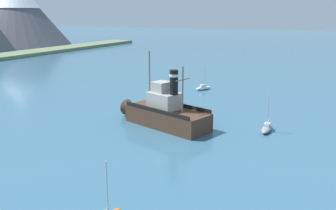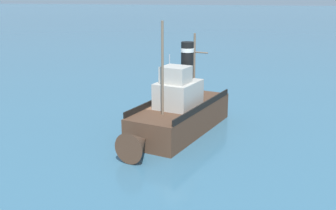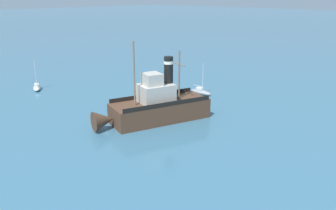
% 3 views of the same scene
% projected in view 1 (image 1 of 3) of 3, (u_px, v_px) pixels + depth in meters
% --- Properties ---
extents(ground_plane, '(600.00, 600.00, 0.00)m').
position_uv_depth(ground_plane, '(168.00, 123.00, 49.57)').
color(ground_plane, '#38667F').
extents(old_tugboat, '(7.95, 14.73, 9.90)m').
position_uv_depth(old_tugboat, '(164.00, 112.00, 47.96)').
color(old_tugboat, '#4C3323').
rests_on(old_tugboat, ground).
extents(sailboat_white, '(3.84, 2.87, 4.90)m').
position_uv_depth(sailboat_white, '(203.00, 88.00, 70.84)').
color(sailboat_white, white).
rests_on(sailboat_white, ground).
extents(sailboat_grey, '(3.83, 1.20, 4.90)m').
position_uv_depth(sailboat_grey, '(267.00, 128.00, 45.83)').
color(sailboat_grey, gray).
rests_on(sailboat_grey, ground).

